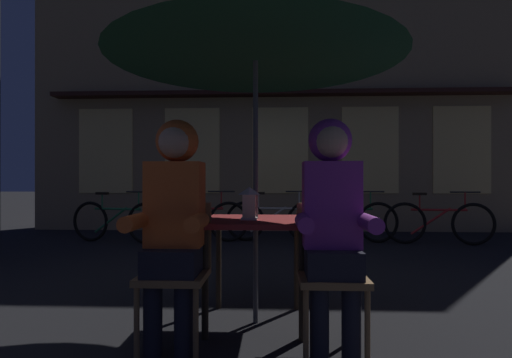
% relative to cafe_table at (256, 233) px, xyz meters
% --- Properties ---
extents(ground_plane, '(60.00, 60.00, 0.00)m').
position_rel_cafe_table_xyz_m(ground_plane, '(0.00, 0.00, -0.64)').
color(ground_plane, black).
extents(cafe_table, '(0.72, 0.72, 0.74)m').
position_rel_cafe_table_xyz_m(cafe_table, '(0.00, 0.00, 0.00)').
color(cafe_table, maroon).
rests_on(cafe_table, ground_plane).
extents(patio_umbrella, '(2.10, 2.10, 2.31)m').
position_rel_cafe_table_xyz_m(patio_umbrella, '(0.00, 0.00, 1.42)').
color(patio_umbrella, '#4C4C51').
rests_on(patio_umbrella, ground_plane).
extents(lantern, '(0.11, 0.11, 0.23)m').
position_rel_cafe_table_xyz_m(lantern, '(-0.04, -0.05, 0.22)').
color(lantern, white).
rests_on(lantern, cafe_table).
extents(chair_left, '(0.40, 0.40, 0.87)m').
position_rel_cafe_table_xyz_m(chair_left, '(-0.48, -0.37, -0.15)').
color(chair_left, olive).
rests_on(chair_left, ground_plane).
extents(chair_right, '(0.40, 0.40, 0.87)m').
position_rel_cafe_table_xyz_m(chair_right, '(0.48, -0.37, -0.15)').
color(chair_right, olive).
rests_on(chair_right, ground_plane).
extents(person_left_hooded, '(0.45, 0.56, 1.40)m').
position_rel_cafe_table_xyz_m(person_left_hooded, '(-0.48, -0.43, 0.21)').
color(person_left_hooded, black).
rests_on(person_left_hooded, ground_plane).
extents(person_right_hooded, '(0.45, 0.56, 1.40)m').
position_rel_cafe_table_xyz_m(person_right_hooded, '(0.48, -0.43, 0.21)').
color(person_right_hooded, black).
rests_on(person_right_hooded, ground_plane).
extents(shopfront_building, '(10.00, 0.93, 6.20)m').
position_rel_cafe_table_xyz_m(shopfront_building, '(0.25, 5.40, 2.45)').
color(shopfront_building, '#937A56').
rests_on(shopfront_building, ground_plane).
extents(bicycle_nearest, '(1.65, 0.41, 0.84)m').
position_rel_cafe_table_xyz_m(bicycle_nearest, '(-2.41, 3.52, -0.29)').
color(bicycle_nearest, black).
rests_on(bicycle_nearest, ground_plane).
extents(bicycle_second, '(1.67, 0.27, 0.84)m').
position_rel_cafe_table_xyz_m(bicycle_second, '(-1.13, 3.65, -0.29)').
color(bicycle_second, black).
rests_on(bicycle_second, ground_plane).
extents(bicycle_third, '(1.68, 0.22, 0.84)m').
position_rel_cafe_table_xyz_m(bicycle_third, '(0.15, 3.76, -0.29)').
color(bicycle_third, black).
rests_on(bicycle_third, ground_plane).
extents(bicycle_fourth, '(1.68, 0.10, 0.84)m').
position_rel_cafe_table_xyz_m(bicycle_fourth, '(1.30, 3.69, -0.29)').
color(bicycle_fourth, black).
rests_on(bicycle_fourth, ground_plane).
extents(bicycle_fifth, '(1.68, 0.23, 0.84)m').
position_rel_cafe_table_xyz_m(bicycle_fifth, '(2.71, 3.56, -0.29)').
color(bicycle_fifth, black).
rests_on(bicycle_fifth, ground_plane).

